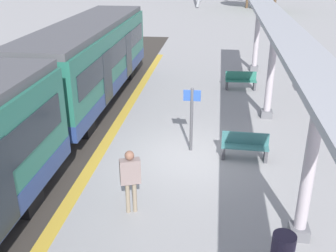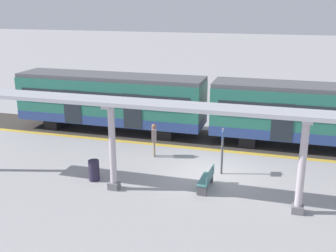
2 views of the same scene
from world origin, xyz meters
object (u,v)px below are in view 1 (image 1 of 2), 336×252
canopy_pillar_third (271,72)px  train_far_carriage (90,60)px  platform_info_sign (192,114)px  canopy_pillar_second (310,166)px  canopy_pillar_fourth (257,37)px  bench_near_end (241,80)px  bench_mid_platform (245,146)px  passenger_waiting_near_edge (130,175)px

canopy_pillar_third → train_far_carriage: bearing=171.5°
canopy_pillar_third → platform_info_sign: (-2.84, -3.32, -0.58)m
canopy_pillar_second → canopy_pillar_third: (0.00, 7.49, 0.00)m
train_far_carriage → canopy_pillar_fourth: canopy_pillar_fourth is taller
canopy_pillar_second → canopy_pillar_third: 7.49m
bench_near_end → bench_mid_platform: (-0.17, -7.26, 0.00)m
canopy_pillar_second → bench_mid_platform: size_ratio=2.49×
canopy_pillar_fourth → bench_mid_platform: 10.85m
canopy_pillar_fourth → bench_near_end: bearing=-104.7°
bench_mid_platform → passenger_waiting_near_edge: (-3.02, -3.32, 0.65)m
canopy_pillar_fourth → platform_info_sign: bearing=-105.3°
canopy_pillar_third → bench_mid_platform: 4.10m
train_far_carriage → passenger_waiting_near_edge: bearing=-66.5°
bench_mid_platform → passenger_waiting_near_edge: size_ratio=0.87×
canopy_pillar_second → passenger_waiting_near_edge: canopy_pillar_second is taller
train_far_carriage → bench_near_end: bearing=19.9°
bench_mid_platform → bench_near_end: bearing=88.7°
bench_near_end → canopy_pillar_second: bearing=-85.3°
canopy_pillar_second → bench_near_end: 11.21m
canopy_pillar_third → canopy_pillar_fourth: (0.00, 7.02, 0.00)m
train_far_carriage → platform_info_sign: size_ratio=5.22×
bench_near_end → passenger_waiting_near_edge: bearing=-106.7°
canopy_pillar_fourth → platform_info_sign: 10.75m
bench_mid_platform → passenger_waiting_near_edge: passenger_waiting_near_edge is taller
platform_info_sign → canopy_pillar_fourth: bearing=74.7°
canopy_pillar_third → platform_info_sign: 4.41m
train_far_carriage → bench_mid_platform: 8.26m
canopy_pillar_third → passenger_waiting_near_edge: bearing=-120.3°
bench_mid_platform → platform_info_sign: size_ratio=0.69×
train_far_carriage → bench_near_end: (6.73, 2.44, -1.38)m
canopy_pillar_second → canopy_pillar_third: same height
train_far_carriage → canopy_pillar_third: size_ratio=3.05×
train_far_carriage → canopy_pillar_second: bearing=-48.6°
canopy_pillar_fourth → bench_near_end: size_ratio=2.48×
train_far_carriage → bench_near_end: 7.29m
bench_near_end → bench_mid_platform: bearing=-91.3°
canopy_pillar_second → platform_info_sign: size_ratio=1.71×
canopy_pillar_second → platform_info_sign: 5.08m
bench_near_end → platform_info_sign: bearing=-105.6°
canopy_pillar_fourth → passenger_waiting_near_edge: 14.63m
canopy_pillar_third → bench_near_end: size_ratio=2.48×
canopy_pillar_third → passenger_waiting_near_edge: size_ratio=2.15×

